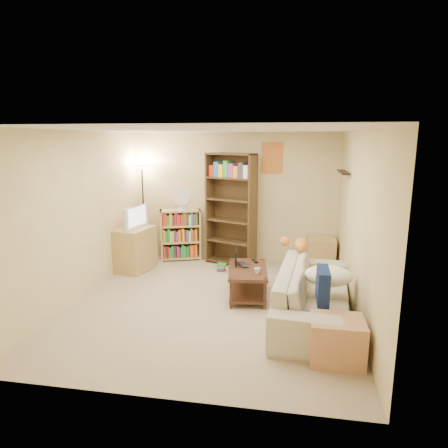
# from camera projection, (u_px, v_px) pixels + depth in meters

# --- Properties ---
(room) EXTENTS (4.50, 4.54, 2.52)m
(room) POSITION_uv_depth(u_px,v_px,m) (211.00, 194.00, 5.56)
(room) COLOR tan
(room) RESTS_ON ground
(sofa) EXTENTS (2.54, 1.37, 0.69)m
(sofa) POSITION_uv_depth(u_px,v_px,m) (314.00, 294.00, 5.35)
(sofa) COLOR #B8B399
(sofa) RESTS_ON ground
(navy_pillow) EXTENTS (0.14, 0.46, 0.41)m
(navy_pillow) POSITION_uv_depth(u_px,v_px,m) (323.00, 285.00, 4.77)
(navy_pillow) COLOR #12214E
(navy_pillow) RESTS_ON sofa
(cream_blanket) EXTENTS (0.64, 0.45, 0.27)m
(cream_blanket) POSITION_uv_depth(u_px,v_px,m) (328.00, 276.00, 5.31)
(cream_blanket) COLOR white
(cream_blanket) RESTS_ON sofa
(tabby_cat) EXTENTS (0.55, 0.23, 0.19)m
(tabby_cat) POSITION_uv_depth(u_px,v_px,m) (298.00, 244.00, 6.19)
(tabby_cat) COLOR orange
(tabby_cat) RESTS_ON sofa
(coffee_table) EXTENTS (0.69, 1.08, 0.45)m
(coffee_table) POSITION_uv_depth(u_px,v_px,m) (248.00, 278.00, 6.08)
(coffee_table) COLOR #422319
(coffee_table) RESTS_ON ground
(laptop) EXTENTS (0.43, 0.41, 0.02)m
(laptop) POSITION_uv_depth(u_px,v_px,m) (245.00, 264.00, 6.19)
(laptop) COLOR black
(laptop) RESTS_ON coffee_table
(laptop_screen) EXTENTS (0.05, 0.34, 0.23)m
(laptop_screen) POSITION_uv_depth(u_px,v_px,m) (236.00, 257.00, 6.18)
(laptop_screen) COLOR white
(laptop_screen) RESTS_ON laptop
(mug) EXTENTS (0.09, 0.09, 0.09)m
(mug) POSITION_uv_depth(u_px,v_px,m) (257.00, 271.00, 5.79)
(mug) COLOR silver
(mug) RESTS_ON coffee_table
(tv_remote) EXTENTS (0.13, 0.19, 0.02)m
(tv_remote) POSITION_uv_depth(u_px,v_px,m) (255.00, 261.00, 6.37)
(tv_remote) COLOR black
(tv_remote) RESTS_ON coffee_table
(tv_stand) EXTENTS (0.67, 0.83, 0.79)m
(tv_stand) POSITION_uv_depth(u_px,v_px,m) (135.00, 249.00, 7.32)
(tv_stand) COLOR tan
(tv_stand) RESTS_ON ground
(television) EXTENTS (0.75, 0.38, 0.41)m
(television) POSITION_uv_depth(u_px,v_px,m) (133.00, 217.00, 7.20)
(television) COLOR black
(television) RESTS_ON tv_stand
(tall_bookshelf) EXTENTS (1.00, 0.64, 2.12)m
(tall_bookshelf) POSITION_uv_depth(u_px,v_px,m) (231.00, 207.00, 7.50)
(tall_bookshelf) COLOR #422F19
(tall_bookshelf) RESTS_ON ground
(short_bookshelf) EXTENTS (0.85, 0.55, 1.01)m
(short_bookshelf) POSITION_uv_depth(u_px,v_px,m) (181.00, 235.00, 7.94)
(short_bookshelf) COLOR tan
(short_bookshelf) RESTS_ON ground
(desk_fan) EXTENTS (0.36, 0.20, 0.46)m
(desk_fan) POSITION_uv_depth(u_px,v_px,m) (182.00, 198.00, 7.73)
(desk_fan) COLOR silver
(desk_fan) RESTS_ON short_bookshelf
(floor_lamp) EXTENTS (0.32, 0.32, 1.91)m
(floor_lamp) POSITION_uv_depth(u_px,v_px,m) (142.00, 183.00, 7.85)
(floor_lamp) COLOR black
(floor_lamp) RESTS_ON ground
(side_table) EXTENTS (0.51, 0.51, 0.58)m
(side_table) POSITION_uv_depth(u_px,v_px,m) (321.00, 253.00, 7.45)
(side_table) COLOR tan
(side_table) RESTS_ON ground
(end_cabinet) EXTENTS (0.58, 0.49, 0.48)m
(end_cabinet) POSITION_uv_depth(u_px,v_px,m) (337.00, 340.00, 4.33)
(end_cabinet) COLOR tan
(end_cabinet) RESTS_ON ground
(book_stacks) EXTENTS (0.41, 0.23, 0.17)m
(book_stacks) POSITION_uv_depth(u_px,v_px,m) (228.00, 268.00, 7.23)
(book_stacks) COLOR red
(book_stacks) RESTS_ON ground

